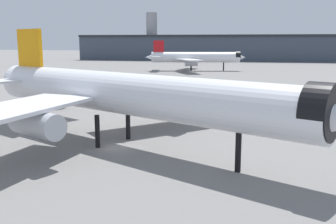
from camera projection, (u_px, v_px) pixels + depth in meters
name	position (u px, v px, depth m)	size (l,w,h in m)	color
ground	(116.00, 148.00, 47.78)	(900.00, 900.00, 0.00)	slate
airliner_near_gate	(124.00, 94.00, 47.86)	(52.32, 46.82, 14.66)	white
airliner_far_taxiway	(195.00, 57.00, 171.37)	(43.38, 38.67, 13.11)	white
terminal_building	(252.00, 48.00, 254.39)	(235.81, 42.63, 31.84)	#3D4756
service_truck_front	(53.00, 100.00, 76.71)	(5.96, 4.38, 3.00)	black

